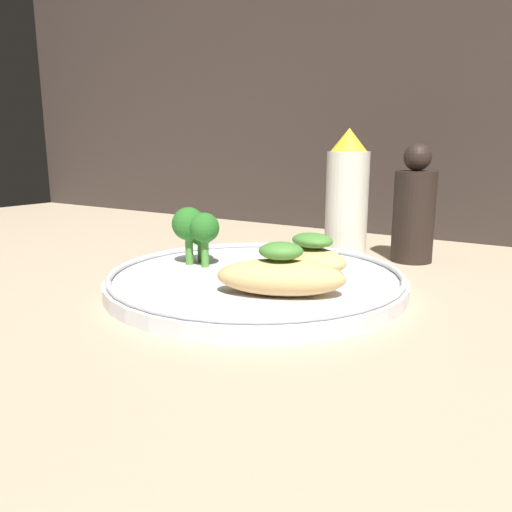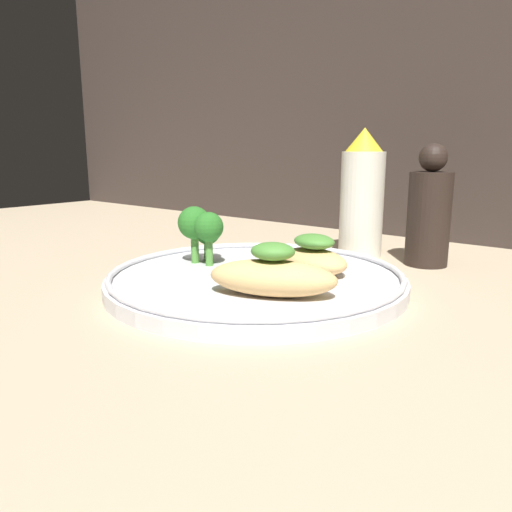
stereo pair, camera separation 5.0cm
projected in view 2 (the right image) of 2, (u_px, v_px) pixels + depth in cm
name	position (u px, v px, depth cm)	size (l,w,h in cm)	color
ground_plane	(256.00, 293.00, 51.31)	(180.00, 180.00, 1.00)	tan
plate	(256.00, 279.00, 50.99)	(30.33, 30.33, 2.00)	silver
grilled_meat_front	(273.00, 275.00, 43.62)	(12.41, 9.13, 4.74)	tan
grilled_meat_middle	(314.00, 257.00, 51.37)	(9.07, 6.81, 4.10)	tan
broccoli_bunch	(201.00, 228.00, 55.33)	(5.69, 5.55, 6.39)	#4C8E38
sauce_bottle	(362.00, 196.00, 65.36)	(5.66, 5.66, 16.64)	silver
pepper_grinder	(429.00, 213.00, 60.10)	(5.12, 5.12, 14.65)	black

